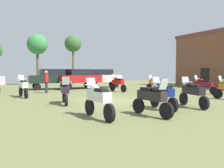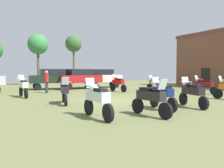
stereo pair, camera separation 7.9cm
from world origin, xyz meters
name	(u,v)px [view 1 (the left image)]	position (x,y,z in m)	size (l,w,h in m)	color
ground_plane	(109,101)	(0.00, 0.00, 0.01)	(44.00, 52.00, 0.02)	olive
motorcycle_1	(163,94)	(0.61, -3.94, 0.74)	(0.66, 2.10, 1.47)	black
motorcycle_2	(98,99)	(-2.81, -4.27, 0.74)	(0.62, 2.20, 1.47)	black
motorcycle_3	(155,83)	(7.27, 4.49, 0.73)	(0.62, 2.15, 1.44)	black
motorcycle_5	(23,86)	(-4.17, 4.47, 0.76)	(0.62, 2.22, 1.51)	black
motorcycle_6	(65,91)	(-2.72, -0.03, 0.73)	(0.75, 2.12, 1.44)	black
motorcycle_7	(152,98)	(-0.83, -4.92, 0.73)	(0.62, 2.13, 1.45)	black
motorcycle_8	(203,85)	(8.35, 0.06, 0.73)	(0.70, 2.20, 1.45)	black
motorcycle_9	(118,83)	(3.71, 5.23, 0.75)	(0.64, 2.21, 1.49)	black
motorcycle_11	(193,92)	(2.35, -4.12, 0.74)	(0.78, 2.21, 1.46)	black
car_1	(80,77)	(2.00, 9.92, 1.19)	(4.39, 2.04, 2.00)	black
car_2	(101,77)	(4.82, 10.66, 1.19)	(4.57, 2.63, 2.00)	black
car_4	(52,77)	(-0.60, 10.69, 1.19)	(4.43, 2.14, 2.00)	black
person_1	(46,80)	(-2.08, 6.77, 1.09)	(0.48, 0.48, 1.81)	#232C40
tree_3	(73,44)	(5.07, 20.30, 5.83)	(2.44, 2.44, 7.11)	brown
tree_7	(37,45)	(-0.29, 18.91, 5.28)	(2.63, 2.63, 6.66)	brown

